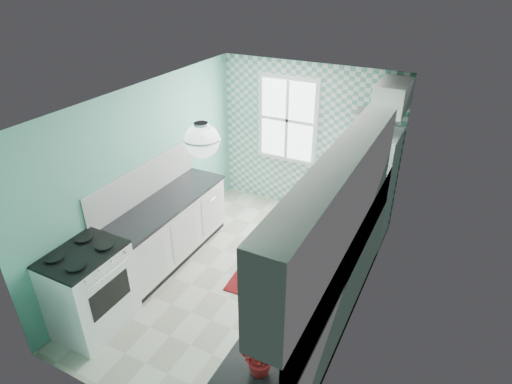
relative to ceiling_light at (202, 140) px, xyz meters
The scene contains 26 objects.
floor 2.47m from the ceiling_light, 90.00° to the left, with size 3.00×4.40×0.02m, color silver.
ceiling 0.82m from the ceiling_light, 90.00° to the left, with size 3.00×4.40×0.02m, color white.
wall_back 3.20m from the ceiling_light, 90.00° to the left, with size 3.00×0.02×2.50m, color #5EAC97.
wall_front 1.77m from the ceiling_light, 90.00° to the right, with size 3.00×0.02×2.50m, color #5EAC97.
wall_left 2.02m from the ceiling_light, 152.09° to the left, with size 0.02×4.40×2.50m, color #5EAC97.
wall_right 2.02m from the ceiling_light, 27.91° to the left, with size 0.02×4.40×2.50m, color #5EAC97.
accent_wall 3.17m from the ceiling_light, 90.00° to the left, with size 3.00×0.01×2.50m, color #62A795.
window 3.08m from the ceiling_light, 96.74° to the left, with size 1.04×0.05×1.44m.
backsplash_right 1.91m from the ceiling_light, 15.05° to the left, with size 0.02×3.60×0.51m, color white.
backsplash_left 2.00m from the ceiling_light, 154.02° to the left, with size 0.02×2.15×0.51m, color white.
upper_cabinets_right 1.41m from the ceiling_light, ahead, with size 0.33×3.20×0.90m, color white.
upper_cabinet_fridge 2.93m from the ceiling_light, 63.70° to the left, with size 0.40×0.74×0.40m, color white.
ceiling_light is the anchor object (origin of this frame).
base_cabinets_right 2.26m from the ceiling_light, 18.43° to the left, with size 0.60×3.60×0.90m, color white.
countertop_right 1.88m from the ceiling_light, 18.65° to the left, with size 0.63×3.60×0.04m, color black.
base_cabinets_left 2.34m from the ceiling_light, 148.86° to the left, with size 0.60×2.15×0.90m, color white.
countertop_left 1.97m from the ceiling_light, 148.54° to the left, with size 0.63×2.15×0.04m, color black.
fridge 3.18m from the ceiling_light, 66.85° to the left, with size 0.75×0.75×1.73m.
stove 2.27m from the ceiling_light, 148.90° to the right, with size 0.69×0.86×1.04m.
sink 2.28m from the ceiling_light, 48.19° to the left, with size 0.55×0.46×0.53m.
rug 2.52m from the ceiling_light, 80.42° to the left, with size 0.70×1.00×0.02m, color #6F0501.
dish_towel 2.29m from the ceiling_light, 49.40° to the left, with size 0.02×0.27×0.41m, color #559F87.
fruit_bowl 1.93m from the ceiling_light, 29.82° to the right, with size 0.25×0.25×0.06m, color white.
potted_plant 2.03m from the ceiling_light, 42.62° to the right, with size 0.30×0.26×0.34m, color red.
soap_bottle 2.36m from the ceiling_light, 50.94° to the left, with size 0.09×0.10×0.21m, color #8FBBC3.
microwave 2.86m from the ceiling_light, 66.85° to the left, with size 0.51×0.35×0.28m, color silver.
Camera 1 is at (2.22, -3.99, 3.88)m, focal length 30.00 mm.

